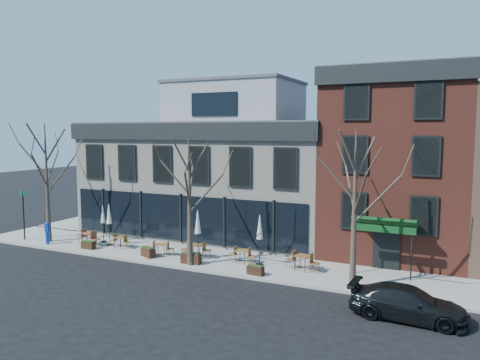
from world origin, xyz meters
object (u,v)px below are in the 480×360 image
at_px(cafe_set_0, 89,237).
at_px(umbrella_0, 103,216).
at_px(call_box, 47,232).
at_px(parked_sedan, 408,303).

bearing_deg(cafe_set_0, umbrella_0, 81.10).
bearing_deg(call_box, umbrella_0, 35.55).
xyz_separation_m(cafe_set_0, umbrella_0, (0.18, 1.17, 1.23)).
height_order(cafe_set_0, umbrella_0, umbrella_0).
xyz_separation_m(call_box, cafe_set_0, (2.72, 0.90, -0.27)).
height_order(parked_sedan, cafe_set_0, parked_sedan).
bearing_deg(cafe_set_0, call_box, -161.66).
distance_m(parked_sedan, umbrella_0, 20.39).
bearing_deg(parked_sedan, umbrella_0, 79.23).
height_order(parked_sedan, umbrella_0, umbrella_0).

